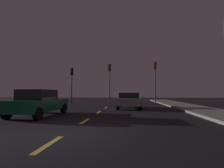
{
  "coord_description": "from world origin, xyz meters",
  "views": [
    {
      "loc": [
        2.07,
        -5.6,
        1.33
      ],
      "look_at": [
        0.12,
        14.85,
        2.42
      ],
      "focal_mm": 27.77,
      "sensor_mm": 36.0,
      "label": 1
    }
  ],
  "objects": [
    {
      "name": "ground_plane",
      "position": [
        0.0,
        7.0,
        0.0
      ],
      "size": [
        80.0,
        80.0,
        0.0
      ],
      "primitive_type": "plane",
      "color": "black"
    },
    {
      "name": "traffic_signal_right",
      "position": [
        5.35,
        15.98,
        3.62
      ],
      "size": [
        0.32,
        0.38,
        5.19
      ],
      "color": "#2D2D30",
      "rests_on": "ground_plane"
    },
    {
      "name": "car_stopped_ahead",
      "position": [
        2.12,
        9.6,
        0.72
      ],
      "size": [
        2.03,
        4.01,
        1.37
      ],
      "color": "gray",
      "rests_on": "ground_plane"
    },
    {
      "name": "car_adjacent_lane",
      "position": [
        -3.17,
        4.14,
        0.78
      ],
      "size": [
        2.02,
        4.32,
        1.54
      ],
      "color": "#0F4C2D",
      "rests_on": "ground_plane"
    },
    {
      "name": "traffic_signal_center",
      "position": [
        -0.29,
        15.98,
        3.5
      ],
      "size": [
        0.32,
        0.38,
        5.01
      ],
      "color": "#2D2D30",
      "rests_on": "ground_plane"
    },
    {
      "name": "lane_stripe_fourth",
      "position": [
        0.0,
        10.2,
        0.0
      ],
      "size": [
        0.16,
        1.6,
        0.01
      ],
      "primitive_type": "cube",
      "color": "#EACC4C",
      "rests_on": "ground_plane"
    },
    {
      "name": "traffic_signal_left",
      "position": [
        -5.2,
        15.98,
        3.22
      ],
      "size": [
        0.32,
        0.38,
        4.57
      ],
      "color": "black",
      "rests_on": "ground_plane"
    },
    {
      "name": "lane_stripe_second",
      "position": [
        0.0,
        2.6,
        0.0
      ],
      "size": [
        0.16,
        1.6,
        0.01
      ],
      "primitive_type": "cube",
      "color": "#EACC4C",
      "rests_on": "ground_plane"
    },
    {
      "name": "lane_stripe_nearest",
      "position": [
        0.0,
        -1.2,
        0.0
      ],
      "size": [
        0.16,
        1.6,
        0.01
      ],
      "primitive_type": "cube",
      "color": "#EACC4C",
      "rests_on": "ground_plane"
    },
    {
      "name": "lane_stripe_third",
      "position": [
        0.0,
        6.4,
        0.0
      ],
      "size": [
        0.16,
        1.6,
        0.01
      ],
      "primitive_type": "cube",
      "color": "#EACC4C",
      "rests_on": "ground_plane"
    },
    {
      "name": "sidewalk_curb_right",
      "position": [
        7.5,
        7.0,
        0.07
      ],
      "size": [
        3.0,
        40.0,
        0.15
      ],
      "primitive_type": "cube",
      "color": "gray",
      "rests_on": "ground_plane"
    }
  ]
}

